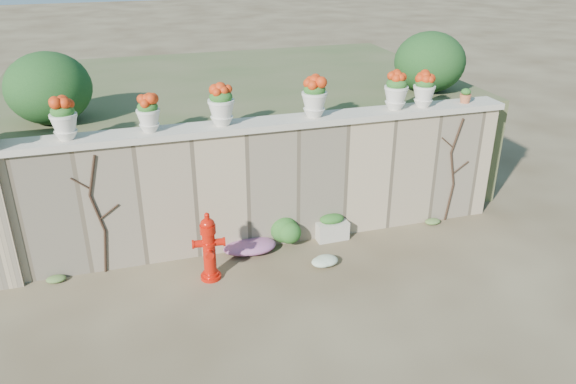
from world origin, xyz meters
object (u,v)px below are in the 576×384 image
object	(u,v)px
fire_hydrant	(209,246)
urn_pot_0	(64,119)
terracotta_pot	(465,96)
planter_box	(331,227)

from	to	relation	value
fire_hydrant	urn_pot_0	bearing A→B (deg)	160.20
terracotta_pot	urn_pot_0	bearing A→B (deg)	-180.00
planter_box	urn_pot_0	size ratio (longest dim) A/B	0.93
fire_hydrant	terracotta_pot	world-z (taller)	terracotta_pot
planter_box	urn_pot_0	bearing A→B (deg)	174.95
planter_box	urn_pot_0	xyz separation A→B (m)	(-3.93, 0.25, 2.18)
urn_pot_0	terracotta_pot	world-z (taller)	urn_pot_0
urn_pot_0	terracotta_pot	xyz separation A→B (m)	(6.37, 0.00, -0.18)
fire_hydrant	urn_pot_0	distance (m)	2.69
fire_hydrant	planter_box	world-z (taller)	fire_hydrant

